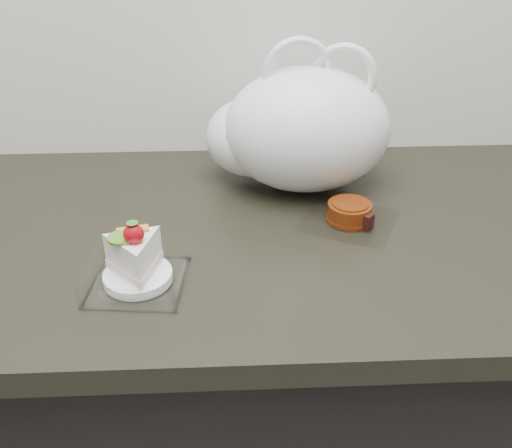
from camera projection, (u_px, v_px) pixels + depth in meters
counter at (225, 413)px, 1.17m from camera, size 2.04×0.64×0.90m
cake_tray at (137, 266)px, 0.79m from camera, size 0.14×0.14×0.10m
mooncake_wrap at (350, 214)px, 0.94m from camera, size 0.19×0.19×0.03m
plastic_bag at (296, 130)px, 1.01m from camera, size 0.35×0.26×0.27m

